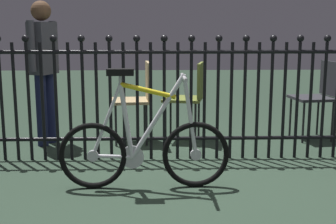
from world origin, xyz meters
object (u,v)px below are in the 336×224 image
(person_visitor, at_px, (43,61))
(chair_tan, at_px, (138,94))
(chair_olive, at_px, (190,93))
(chair_charcoal, at_px, (319,92))
(bicycle, at_px, (144,147))

(person_visitor, bearing_deg, chair_tan, 2.92)
(chair_olive, bearing_deg, chair_charcoal, 0.37)
(bicycle, xyz_separation_m, chair_charcoal, (1.90, 1.53, 0.20))
(chair_tan, xyz_separation_m, chair_charcoal, (2.00, 0.10, 0.00))
(chair_charcoal, bearing_deg, chair_olive, -179.63)
(bicycle, xyz_separation_m, chair_olive, (0.47, 1.52, 0.20))
(chair_tan, bearing_deg, chair_olive, 9.23)
(bicycle, bearing_deg, chair_charcoal, 38.83)
(bicycle, xyz_separation_m, chair_tan, (-0.10, 1.43, 0.20))
(chair_olive, bearing_deg, chair_tan, -170.77)
(person_visitor, bearing_deg, bicycle, -52.21)
(chair_tan, distance_m, person_visitor, 1.04)
(bicycle, bearing_deg, chair_olive, 72.89)
(chair_olive, xyz_separation_m, person_visitor, (-1.54, -0.14, 0.36))
(chair_olive, distance_m, chair_charcoal, 1.43)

